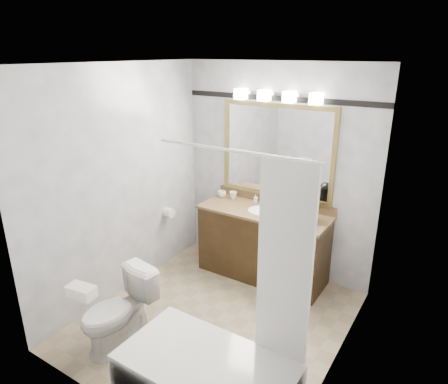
{
  "coord_description": "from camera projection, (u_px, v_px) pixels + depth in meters",
  "views": [
    {
      "loc": [
        1.91,
        -2.83,
        2.6
      ],
      "look_at": [
        -0.12,
        0.35,
        1.26
      ],
      "focal_mm": 32.0,
      "sensor_mm": 36.0,
      "label": 1
    }
  ],
  "objects": [
    {
      "name": "tissue_box",
      "position": [
        81.0,
        291.0,
        3.22
      ],
      "size": [
        0.25,
        0.16,
        0.1
      ],
      "primitive_type": "cube",
      "rotation": [
        0.0,
        0.0,
        0.15
      ],
      "color": "white",
      "rests_on": "toilet"
    },
    {
      "name": "vanity",
      "position": [
        263.0,
        243.0,
        4.75
      ],
      "size": [
        1.53,
        0.58,
        0.97
      ],
      "color": "black",
      "rests_on": "ground"
    },
    {
      "name": "accent_stripe",
      "position": [
        279.0,
        98.0,
        4.41
      ],
      "size": [
        2.4,
        0.01,
        0.06
      ],
      "primitive_type": "cube",
      "color": "black",
      "rests_on": "room"
    },
    {
      "name": "cup_left",
      "position": [
        222.0,
        194.0,
        5.03
      ],
      "size": [
        0.12,
        0.12,
        0.08
      ],
      "primitive_type": "imported",
      "rotation": [
        0.0,
        0.0,
        0.17
      ],
      "color": "white",
      "rests_on": "vanity"
    },
    {
      "name": "room",
      "position": [
        215.0,
        206.0,
        3.67
      ],
      "size": [
        2.42,
        2.62,
        2.52
      ],
      "color": "gray",
      "rests_on": "ground"
    },
    {
      "name": "tp_roll",
      "position": [
        169.0,
        212.0,
        4.96
      ],
      "size": [
        0.11,
        0.12,
        0.12
      ],
      "primitive_type": "cylinder",
      "rotation": [
        0.0,
        1.57,
        0.0
      ],
      "color": "white",
      "rests_on": "room"
    },
    {
      "name": "soap_bottle_a",
      "position": [
        256.0,
        199.0,
        4.85
      ],
      "size": [
        0.06,
        0.06,
        0.1
      ],
      "primitive_type": "imported",
      "rotation": [
        0.0,
        0.0,
        0.41
      ],
      "color": "white",
      "rests_on": "vanity"
    },
    {
      "name": "cup_right",
      "position": [
        233.0,
        195.0,
        4.99
      ],
      "size": [
        0.11,
        0.11,
        0.09
      ],
      "primitive_type": "imported",
      "rotation": [
        0.0,
        0.0,
        -0.25
      ],
      "color": "white",
      "rests_on": "vanity"
    },
    {
      "name": "soap_bar",
      "position": [
        268.0,
        207.0,
        4.7
      ],
      "size": [
        0.1,
        0.08,
        0.03
      ],
      "primitive_type": "cube",
      "rotation": [
        0.0,
        0.0,
        -0.3
      ],
      "color": "beige",
      "rests_on": "vanity"
    },
    {
      "name": "toilet",
      "position": [
        118.0,
        311.0,
        3.63
      ],
      "size": [
        0.51,
        0.76,
        0.71
      ],
      "primitive_type": "imported",
      "rotation": [
        0.0,
        0.0,
        -0.16
      ],
      "color": "white",
      "rests_on": "ground"
    },
    {
      "name": "bathtub",
      "position": [
        211.0,
        378.0,
        3.0
      ],
      "size": [
        1.3,
        0.75,
        1.96
      ],
      "color": "white",
      "rests_on": "ground"
    },
    {
      "name": "vanity_light_bar",
      "position": [
        277.0,
        96.0,
        4.35
      ],
      "size": [
        1.02,
        0.14,
        0.12
      ],
      "color": "silver",
      "rests_on": "room"
    },
    {
      "name": "mirror",
      "position": [
        276.0,
        151.0,
        4.6
      ],
      "size": [
        1.4,
        0.04,
        1.1
      ],
      "color": "olive",
      "rests_on": "room"
    },
    {
      "name": "coffee_maker",
      "position": [
        312.0,
        206.0,
        4.31
      ],
      "size": [
        0.17,
        0.2,
        0.31
      ],
      "rotation": [
        0.0,
        0.0,
        -0.26
      ],
      "color": "black",
      "rests_on": "vanity"
    }
  ]
}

